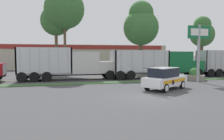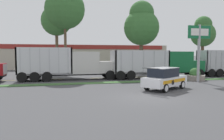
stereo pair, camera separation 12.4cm
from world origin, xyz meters
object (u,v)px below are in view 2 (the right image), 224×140
dump_truck_mid (77,65)px  stone_planter (195,76)px  dump_truck_trail (168,64)px  rally_car (165,78)px  store_sign_post (199,42)px

dump_truck_mid → stone_planter: bearing=-17.2°
stone_planter → dump_truck_trail: bearing=113.6°
dump_truck_mid → dump_truck_trail: 11.11m
rally_car → stone_planter: (6.23, 4.90, -0.44)m
rally_car → stone_planter: rally_car is taller
dump_truck_mid → dump_truck_trail: size_ratio=0.96×
dump_truck_mid → rally_car: 10.88m
rally_car → dump_truck_trail: bearing=60.4°
dump_truck_mid → store_sign_post: size_ratio=1.90×
dump_truck_trail → dump_truck_mid: bearing=177.6°
dump_truck_mid → rally_car: dump_truck_mid is taller
dump_truck_trail → rally_car: bearing=-119.6°
dump_truck_mid → store_sign_post: 13.38m
dump_truck_mid → dump_truck_trail: dump_truck_mid is taller
dump_truck_trail → store_sign_post: (0.96, -4.75, 2.49)m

